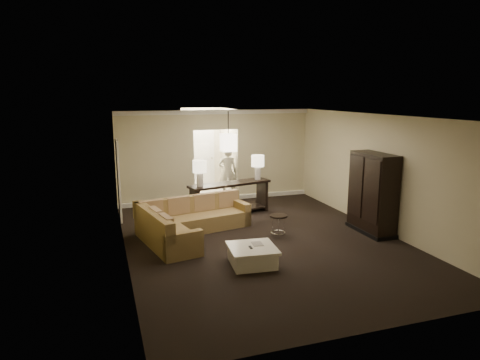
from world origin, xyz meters
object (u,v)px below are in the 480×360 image
object	(u,v)px
console_table	(230,196)
armoire	(372,195)
sectional_sofa	(187,222)
drink_table	(278,221)
person	(228,170)
coffee_table	(252,255)

from	to	relation	value
console_table	armoire	world-z (taller)	armoire
sectional_sofa	drink_table	size ratio (longest dim) A/B	5.55
armoire	person	world-z (taller)	armoire
console_table	armoire	bearing A→B (deg)	-54.75
sectional_sofa	coffee_table	distance (m)	2.27
coffee_table	drink_table	world-z (taller)	drink_table
coffee_table	console_table	xyz separation A→B (m)	(0.61, 3.49, 0.35)
coffee_table	person	xyz separation A→B (m)	(1.15, 5.50, 0.71)
person	console_table	bearing A→B (deg)	91.91
coffee_table	console_table	distance (m)	3.56
coffee_table	sectional_sofa	bearing A→B (deg)	112.42
coffee_table	console_table	size ratio (longest dim) A/B	0.41
coffee_table	armoire	xyz separation A→B (m)	(3.39, 0.99, 0.73)
coffee_table	person	world-z (taller)	person
armoire	console_table	bearing A→B (deg)	138.04
console_table	drink_table	distance (m)	2.17
console_table	drink_table	xyz separation A→B (m)	(0.54, -2.10, -0.17)
coffee_table	armoire	distance (m)	3.60
drink_table	person	xyz separation A→B (m)	(-0.00, 4.11, 0.53)
person	coffee_table	bearing A→B (deg)	95.03
console_table	armoire	xyz separation A→B (m)	(2.78, -2.50, 0.38)
armoire	person	xyz separation A→B (m)	(-2.24, 4.51, -0.02)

